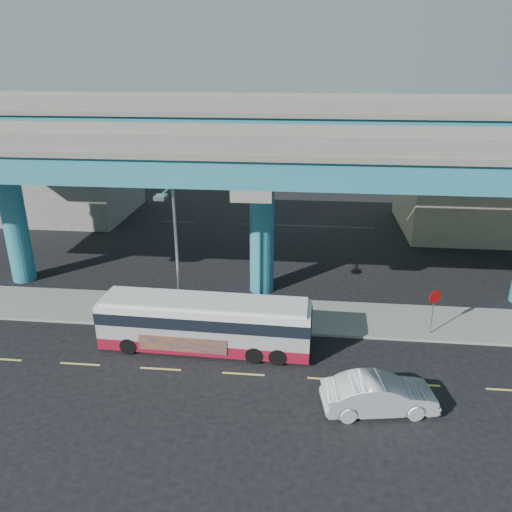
# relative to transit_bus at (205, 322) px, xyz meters

# --- Properties ---
(ground) EXTENTS (120.00, 120.00, 0.00)m
(ground) POSITION_rel_transit_bus_xyz_m (2.19, -1.78, -1.50)
(ground) COLOR black
(ground) RESTS_ON ground
(sidewalk) EXTENTS (70.00, 4.00, 0.15)m
(sidewalk) POSITION_rel_transit_bus_xyz_m (2.19, 3.72, -1.42)
(sidewalk) COLOR gray
(sidewalk) RESTS_ON ground
(lane_markings) EXTENTS (58.00, 0.12, 0.01)m
(lane_markings) POSITION_rel_transit_bus_xyz_m (2.19, -2.08, -1.49)
(lane_markings) COLOR #D8C64C
(lane_markings) RESTS_ON ground
(viaduct) EXTENTS (52.00, 12.40, 11.70)m
(viaduct) POSITION_rel_transit_bus_xyz_m (2.19, 7.33, 7.64)
(viaduct) COLOR #227482
(viaduct) RESTS_ON ground
(building_beige) EXTENTS (14.00, 10.23, 7.00)m
(building_beige) POSITION_rel_transit_bus_xyz_m (20.19, 21.20, 2.01)
(building_beige) COLOR tan
(building_beige) RESTS_ON ground
(building_concrete) EXTENTS (12.00, 10.00, 9.00)m
(building_concrete) POSITION_rel_transit_bus_xyz_m (-17.81, 22.22, 3.00)
(building_concrete) COLOR gray
(building_concrete) RESTS_ON ground
(transit_bus) EXTENTS (10.74, 2.61, 2.74)m
(transit_bus) POSITION_rel_transit_bus_xyz_m (0.00, 0.00, 0.00)
(transit_bus) COLOR maroon
(transit_bus) RESTS_ON ground
(sedan) EXTENTS (3.15, 5.27, 1.56)m
(sedan) POSITION_rel_transit_bus_xyz_m (8.15, -4.06, -0.72)
(sedan) COLOR silver
(sedan) RESTS_ON ground
(street_lamp) EXTENTS (0.50, 2.59, 8.01)m
(street_lamp) POSITION_rel_transit_bus_xyz_m (-1.85, 1.65, 3.83)
(street_lamp) COLOR gray
(street_lamp) RESTS_ON sidewalk
(stop_sign) EXTENTS (0.69, 0.40, 2.56)m
(stop_sign) POSITION_rel_transit_bus_xyz_m (11.67, 2.40, 0.50)
(stop_sign) COLOR gray
(stop_sign) RESTS_ON sidewalk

